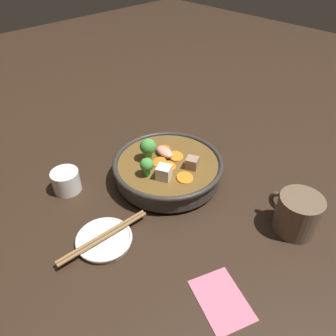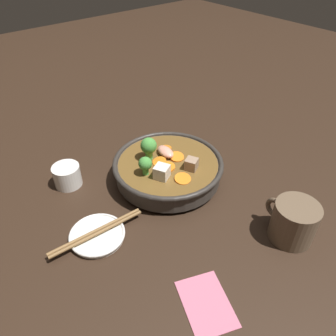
{
  "view_description": "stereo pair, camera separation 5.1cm",
  "coord_description": "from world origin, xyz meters",
  "px_view_note": "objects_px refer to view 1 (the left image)",
  "views": [
    {
      "loc": [
        -0.44,
        0.43,
        0.53
      ],
      "look_at": [
        0.0,
        0.0,
        0.04
      ],
      "focal_mm": 35.0,
      "sensor_mm": 36.0,
      "label": 1
    },
    {
      "loc": [
        -0.48,
        0.4,
        0.53
      ],
      "look_at": [
        0.0,
        0.0,
        0.04
      ],
      "focal_mm": 35.0,
      "sensor_mm": 36.0,
      "label": 2
    }
  ],
  "objects_px": {
    "stirfry_bowl": "(168,167)",
    "chopsticks_pair": "(104,236)",
    "side_saucer": "(104,240)",
    "tea_cup": "(66,181)",
    "dark_mug": "(297,214)"
  },
  "relations": [
    {
      "from": "stirfry_bowl",
      "to": "dark_mug",
      "type": "distance_m",
      "value": 0.31
    },
    {
      "from": "stirfry_bowl",
      "to": "side_saucer",
      "type": "bearing_deg",
      "value": 102.52
    },
    {
      "from": "side_saucer",
      "to": "chopsticks_pair",
      "type": "distance_m",
      "value": 0.01
    },
    {
      "from": "stirfry_bowl",
      "to": "tea_cup",
      "type": "bearing_deg",
      "value": 54.62
    },
    {
      "from": "dark_mug",
      "to": "chopsticks_pair",
      "type": "height_order",
      "value": "dark_mug"
    },
    {
      "from": "side_saucer",
      "to": "dark_mug",
      "type": "height_order",
      "value": "dark_mug"
    },
    {
      "from": "stirfry_bowl",
      "to": "tea_cup",
      "type": "relative_size",
      "value": 4.09
    },
    {
      "from": "stirfry_bowl",
      "to": "chopsticks_pair",
      "type": "height_order",
      "value": "stirfry_bowl"
    },
    {
      "from": "stirfry_bowl",
      "to": "chopsticks_pair",
      "type": "relative_size",
      "value": 1.31
    },
    {
      "from": "tea_cup",
      "to": "side_saucer",
      "type": "bearing_deg",
      "value": 170.78
    },
    {
      "from": "stirfry_bowl",
      "to": "chopsticks_pair",
      "type": "xyz_separation_m",
      "value": [
        -0.05,
        0.23,
        -0.02
      ]
    },
    {
      "from": "tea_cup",
      "to": "chopsticks_pair",
      "type": "distance_m",
      "value": 0.19
    },
    {
      "from": "side_saucer",
      "to": "chopsticks_pair",
      "type": "relative_size",
      "value": 0.56
    },
    {
      "from": "side_saucer",
      "to": "tea_cup",
      "type": "relative_size",
      "value": 1.75
    },
    {
      "from": "side_saucer",
      "to": "stirfry_bowl",
      "type": "bearing_deg",
      "value": -77.48
    }
  ]
}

